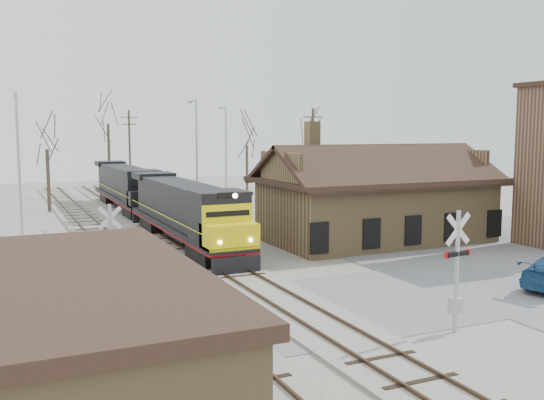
# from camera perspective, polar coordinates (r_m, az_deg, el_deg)

# --- Properties ---
(ground) EXTENTS (140.00, 140.00, 0.00)m
(ground) POSITION_cam_1_polar(r_m,az_deg,el_deg) (25.10, 2.25, -10.37)
(ground) COLOR #9D988E
(ground) RESTS_ON ground
(road) EXTENTS (60.00, 9.00, 0.03)m
(road) POSITION_cam_1_polar(r_m,az_deg,el_deg) (25.09, 2.25, -10.33)
(road) COLOR slate
(road) RESTS_ON ground
(parking_lot) EXTENTS (22.00, 26.00, 0.03)m
(parking_lot) POSITION_cam_1_polar(r_m,az_deg,el_deg) (39.14, 23.68, -4.73)
(parking_lot) COLOR slate
(parking_lot) RESTS_ON ground
(track_main) EXTENTS (3.40, 90.00, 0.24)m
(track_main) POSITION_cam_1_polar(r_m,az_deg,el_deg) (38.68, -7.86, -4.30)
(track_main) COLOR #9D988E
(track_main) RESTS_ON ground
(track_siding) EXTENTS (3.40, 90.00, 0.24)m
(track_siding) POSITION_cam_1_polar(r_m,az_deg,el_deg) (37.66, -14.45, -4.74)
(track_siding) COLOR #9D988E
(track_siding) RESTS_ON ground
(depot) EXTENTS (15.20, 9.31, 7.90)m
(depot) POSITION_cam_1_polar(r_m,az_deg,el_deg) (40.78, 9.70, -0.44)
(depot) COLOR olive
(depot) RESTS_ON ground
(locomotive_lead) EXTENTS (2.79, 18.67, 4.14)m
(locomotive_lead) POSITION_cam_1_polar(r_m,az_deg,el_deg) (38.74, -8.09, -1.12)
(locomotive_lead) COLOR black
(locomotive_lead) RESTS_ON ground
(locomotive_trailing) EXTENTS (2.79, 18.67, 3.92)m
(locomotive_trailing) POSITION_cam_1_polar(r_m,az_deg,el_deg) (57.05, -13.52, 1.21)
(locomotive_trailing) COLOR black
(locomotive_trailing) RESTS_ON ground
(crossbuck_near) EXTENTS (1.27, 0.34, 4.47)m
(crossbuck_near) POSITION_cam_1_polar(r_m,az_deg,el_deg) (22.97, 16.98, -6.90)
(crossbuck_near) COLOR #A5A8AD
(crossbuck_near) RESTS_ON ground
(crossbuck_far) EXTENTS (1.13, 0.40, 4.05)m
(crossbuck_far) POSITION_cam_1_polar(r_m,az_deg,el_deg) (28.10, -14.93, -4.75)
(crossbuck_far) COLOR #A5A8AD
(crossbuck_far) RESTS_ON ground
(streetlight_a) EXTENTS (0.25, 2.04, 9.72)m
(streetlight_a) POSITION_cam_1_polar(r_m,az_deg,el_deg) (41.83, -22.74, 3.44)
(streetlight_a) COLOR #A5A8AD
(streetlight_a) RESTS_ON ground
(streetlight_b) EXTENTS (0.25, 2.04, 9.76)m
(streetlight_b) POSITION_cam_1_polar(r_m,az_deg,el_deg) (48.63, -7.14, 4.28)
(streetlight_b) COLOR #A5A8AD
(streetlight_b) RESTS_ON ground
(streetlight_c) EXTENTS (0.25, 2.04, 9.73)m
(streetlight_c) POSITION_cam_1_polar(r_m,az_deg,el_deg) (61.35, -4.39, 4.76)
(streetlight_c) COLOR #A5A8AD
(streetlight_c) RESTS_ON ground
(utility_pole_b) EXTENTS (2.00, 0.24, 9.61)m
(utility_pole_b) POSITION_cam_1_polar(r_m,az_deg,el_deg) (70.81, -13.24, 4.53)
(utility_pole_b) COLOR #382D23
(utility_pole_b) RESTS_ON ground
(utility_pole_c) EXTENTS (2.00, 0.24, 9.35)m
(utility_pole_c) POSITION_cam_1_polar(r_m,az_deg,el_deg) (56.22, 3.84, 4.08)
(utility_pole_c) COLOR #382D23
(utility_pole_c) RESTS_ON ground
(tree_b) EXTENTS (3.77, 3.77, 9.23)m
(tree_b) POSITION_cam_1_polar(r_m,az_deg,el_deg) (57.87, -20.45, 5.41)
(tree_b) COLOR #382D23
(tree_b) RESTS_ON ground
(tree_c) EXTENTS (5.37, 5.37, 13.17)m
(tree_c) POSITION_cam_1_polar(r_m,az_deg,el_deg) (71.42, -15.21, 7.99)
(tree_c) COLOR #382D23
(tree_c) RESTS_ON ground
(tree_d) EXTENTS (3.80, 3.80, 9.30)m
(tree_d) POSITION_cam_1_polar(r_m,az_deg,el_deg) (67.81, -2.39, 5.96)
(tree_d) COLOR #382D23
(tree_d) RESTS_ON ground
(tree_e) EXTENTS (4.09, 4.09, 10.02)m
(tree_e) POSITION_cam_1_polar(r_m,az_deg,el_deg) (67.92, 3.67, 6.39)
(tree_e) COLOR #382D23
(tree_e) RESTS_ON ground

